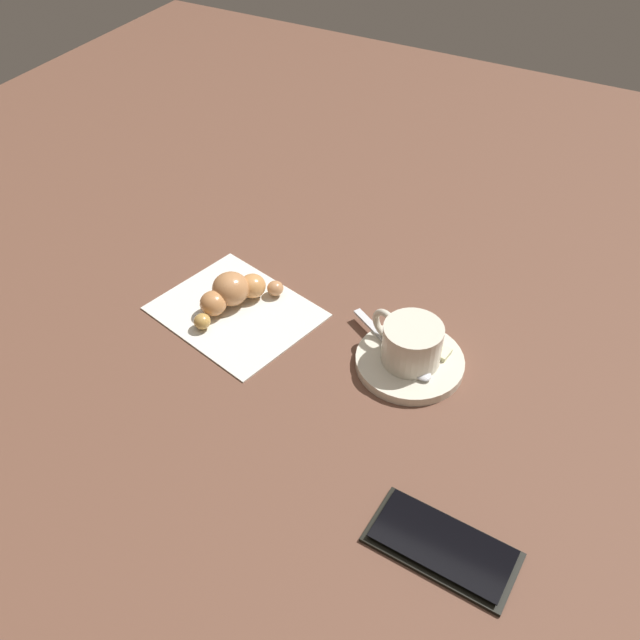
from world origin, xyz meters
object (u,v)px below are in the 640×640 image
teaspoon (402,356)px  napkin (238,309)px  saucer (410,362)px  espresso_cup (411,342)px  sugar_packet (425,345)px  croissant (232,293)px  cell_phone (442,546)px

teaspoon → napkin: bearing=2.7°
saucer → espresso_cup: 0.03m
espresso_cup → teaspoon: bearing=30.5°
sugar_packet → croissant: 0.25m
saucer → sugar_packet: bearing=-106.6°
espresso_cup → croissant: bearing=2.2°
sugar_packet → cell_phone: (-0.11, 0.22, -0.01)m
saucer → sugar_packet: (-0.01, -0.03, 0.01)m
cell_phone → teaspoon: bearing=-57.5°
napkin → teaspoon: bearing=-177.3°
napkin → croissant: croissant is taller
saucer → croissant: size_ratio=1.03×
saucer → espresso_cup: bearing=-16.2°
teaspoon → cell_phone: (-0.12, 0.20, -0.01)m
napkin → cell_phone: size_ratio=1.35×
espresso_cup → napkin: 0.23m
teaspoon → cell_phone: bearing=122.5°
saucer → napkin: size_ratio=0.66×
napkin → croissant: (0.01, -0.01, 0.02)m
napkin → cell_phone: cell_phone is taller
teaspoon → cell_phone: teaspoon is taller
saucer → croissant: croissant is taller
napkin → cell_phone: (-0.34, 0.18, 0.00)m
teaspoon → sugar_packet: 0.03m
saucer → croissant: (0.24, 0.01, 0.02)m
saucer → teaspoon: teaspoon is taller
espresso_cup → cell_phone: size_ratio=0.67×
sugar_packet → cell_phone: sugar_packet is taller
croissant → cell_phone: size_ratio=0.87×
sugar_packet → napkin: bearing=15.8°
espresso_cup → teaspoon: (0.01, 0.00, -0.02)m
saucer → croissant: bearing=2.1°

